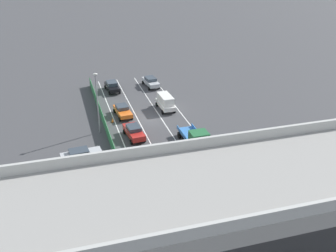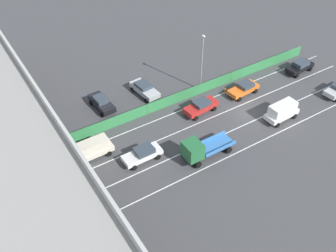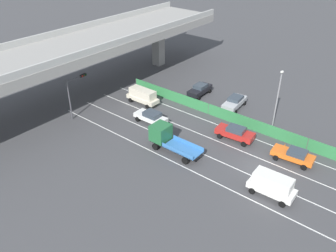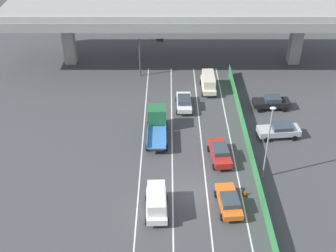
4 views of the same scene
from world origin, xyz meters
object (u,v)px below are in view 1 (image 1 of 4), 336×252
(parked_wagon_silver, at_px, (81,155))
(street_lamp, at_px, (97,98))
(car_taxi_orange, at_px, (123,110))
(car_hatchback_white, at_px, (185,169))
(traffic_cone, at_px, (113,120))
(car_van_cream, at_px, (167,196))
(car_sedan_red, at_px, (134,131))
(car_sedan_silver, at_px, (151,81))
(parked_sedan_dark, at_px, (84,184))
(traffic_light, at_px, (267,183))
(car_sedan_black, at_px, (112,86))
(car_van_white, at_px, (165,102))
(flatbed_truck_blue, at_px, (196,139))

(parked_wagon_silver, distance_m, street_lamp, 8.61)
(car_taxi_orange, bearing_deg, car_hatchback_white, 101.44)
(traffic_cone, bearing_deg, street_lamp, 50.80)
(car_van_cream, relative_size, car_sedan_red, 1.03)
(car_sedan_silver, bearing_deg, parked_sedan_dark, 63.32)
(car_van_cream, distance_m, traffic_light, 9.53)
(car_sedan_red, distance_m, parked_wagon_silver, 8.22)
(car_sedan_silver, distance_m, car_sedan_black, 6.71)
(car_sedan_red, relative_size, parked_wagon_silver, 0.97)
(car_taxi_orange, bearing_deg, parked_sedan_dark, 67.40)
(car_sedan_black, bearing_deg, car_taxi_orange, 89.11)
(street_lamp, bearing_deg, car_sedan_silver, -125.69)
(car_sedan_red, xyz_separation_m, parked_wagon_silver, (7.09, 4.17, -0.02))
(car_hatchback_white, height_order, traffic_light, traffic_light)
(parked_wagon_silver, xyz_separation_m, traffic_cone, (-5.18, -9.62, -0.60))
(car_taxi_orange, bearing_deg, car_van_white, -175.77)
(car_taxi_orange, bearing_deg, car_sedan_red, 91.10)
(car_hatchback_white, xyz_separation_m, traffic_light, (-4.76, 8.81, 3.02))
(traffic_light, bearing_deg, car_sedan_silver, -87.78)
(car_hatchback_white, bearing_deg, car_sedan_silver, -96.71)
(car_van_cream, xyz_separation_m, car_hatchback_white, (-3.36, -4.59, -0.35))
(car_taxi_orange, distance_m, traffic_cone, 2.52)
(car_hatchback_white, distance_m, traffic_cone, 16.71)
(parked_sedan_dark, height_order, traffic_cone, parked_sedan_dark)
(car_van_white, bearing_deg, parked_wagon_silver, 41.16)
(car_sedan_silver, xyz_separation_m, parked_wagon_silver, (13.82, 22.01, -0.00))
(car_van_white, bearing_deg, car_hatchback_white, 80.50)
(car_van_white, height_order, car_taxi_orange, car_van_white)
(car_taxi_orange, bearing_deg, flatbed_truck_blue, 119.07)
(car_sedan_red, relative_size, car_taxi_orange, 1.03)
(car_taxi_orange, height_order, flatbed_truck_blue, flatbed_truck_blue)
(car_van_white, relative_size, traffic_cone, 6.69)
(car_van_cream, height_order, street_lamp, street_lamp)
(car_van_cream, height_order, car_sedan_black, car_van_cream)
(car_sedan_red, bearing_deg, traffic_light, 113.06)
(car_hatchback_white, bearing_deg, car_sedan_red, -71.80)
(street_lamp, bearing_deg, car_taxi_orange, -132.07)
(street_lamp, bearing_deg, parked_wagon_silver, 66.53)
(car_sedan_silver, distance_m, flatbed_truck_blue, 22.89)
(car_hatchback_white, bearing_deg, car_van_white, -99.50)
(car_van_white, height_order, car_sedan_black, car_van_white)
(street_lamp, bearing_deg, car_sedan_black, -105.49)
(parked_sedan_dark, bearing_deg, parked_wagon_silver, -92.86)
(car_van_white, distance_m, car_taxi_orange, 6.60)
(car_taxi_orange, relative_size, parked_wagon_silver, 0.95)
(flatbed_truck_blue, bearing_deg, street_lamp, -36.35)
(car_van_cream, xyz_separation_m, parked_wagon_silver, (7.14, -10.80, -0.34))
(car_hatchback_white, relative_size, car_sedan_red, 0.96)
(car_van_white, height_order, car_hatchback_white, car_van_white)
(car_sedan_black, height_order, flatbed_truck_blue, flatbed_truck_blue)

